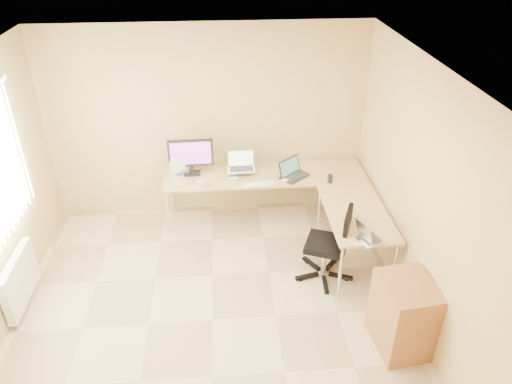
{
  "coord_description": "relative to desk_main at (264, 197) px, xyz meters",
  "views": [
    {
      "loc": [
        0.16,
        -3.73,
        3.78
      ],
      "look_at": [
        0.55,
        1.1,
        0.9
      ],
      "focal_mm": 33.94,
      "sensor_mm": 36.0,
      "label": 1
    }
  ],
  "objects": [
    {
      "name": "laptop_return",
      "position": [
        0.97,
        -1.55,
        0.47
      ],
      "size": [
        0.37,
        0.34,
        0.2
      ],
      "primitive_type": "cube",
      "rotation": [
        0.0,
        0.0,
        1.95
      ],
      "color": "#BABABA",
      "rests_on": "desk_return"
    },
    {
      "name": "wall_right",
      "position": [
        1.38,
        -1.85,
        0.93
      ],
      "size": [
        0.0,
        4.5,
        4.5
      ],
      "primitive_type": "plane",
      "rotation": [
        1.57,
        0.0,
        -1.57
      ],
      "color": "tan",
      "rests_on": "ground"
    },
    {
      "name": "cd_stack",
      "position": [
        -0.41,
        -0.11,
        0.38
      ],
      "size": [
        0.17,
        0.17,
        0.03
      ],
      "primitive_type": "cylinder",
      "rotation": [
        0.0,
        0.0,
        0.33
      ],
      "color": "white",
      "rests_on": "desk_main"
    },
    {
      "name": "radiator",
      "position": [
        -2.75,
        -1.45,
        -0.02
      ],
      "size": [
        0.09,
        0.8,
        0.55
      ],
      "primitive_type": "cube",
      "color": "white",
      "rests_on": "ground"
    },
    {
      "name": "black_cup",
      "position": [
        0.81,
        -0.3,
        0.42
      ],
      "size": [
        0.08,
        0.08,
        0.11
      ],
      "primitive_type": "cylinder",
      "rotation": [
        0.0,
        0.0,
        0.33
      ],
      "color": "black",
      "rests_on": "desk_main"
    },
    {
      "name": "laptop_center",
      "position": [
        -0.3,
        0.03,
        0.54
      ],
      "size": [
        0.37,
        0.29,
        0.24
      ],
      "primitive_type": "cube",
      "rotation": [
        0.0,
        0.0,
        0.01
      ],
      "color": "silver",
      "rests_on": "desk_main"
    },
    {
      "name": "desk_fan",
      "position": [
        -1.13,
        0.01,
        0.5
      ],
      "size": [
        0.24,
        0.24,
        0.26
      ],
      "primitive_type": "cylinder",
      "rotation": [
        0.0,
        0.0,
        0.19
      ],
      "color": "white",
      "rests_on": "desk_main"
    },
    {
      "name": "ceiling",
      "position": [
        -0.72,
        -1.85,
        2.24
      ],
      "size": [
        4.5,
        4.5,
        0.0
      ],
      "primitive_type": "plane",
      "rotation": [
        3.14,
        0.0,
        0.0
      ],
      "color": "white",
      "rests_on": "ground"
    },
    {
      "name": "water_bottle",
      "position": [
        -1.13,
        0.02,
        0.49
      ],
      "size": [
        0.09,
        0.09,
        0.25
      ],
      "primitive_type": "cylinder",
      "rotation": [
        0.0,
        0.0,
        -0.43
      ],
      "color": "#3366A8",
      "rests_on": "desk_main"
    },
    {
      "name": "monitor",
      "position": [
        -0.95,
        0.07,
        0.61
      ],
      "size": [
        0.58,
        0.2,
        0.5
      ],
      "primitive_type": "cube",
      "rotation": [
        0.0,
        0.0,
        0.02
      ],
      "color": "black",
      "rests_on": "desk_main"
    },
    {
      "name": "book_stack",
      "position": [
        -0.26,
        0.17,
        0.39
      ],
      "size": [
        0.3,
        0.36,
        0.05
      ],
      "primitive_type": "cube",
      "rotation": [
        0.0,
        0.0,
        -0.22
      ],
      "color": "#13816F",
      "rests_on": "desk_main"
    },
    {
      "name": "office_chair",
      "position": [
        0.58,
        -1.23,
        0.14
      ],
      "size": [
        0.74,
        0.74,
        0.95
      ],
      "primitive_type": "cube",
      "rotation": [
        0.0,
        0.0,
        -0.39
      ],
      "color": "black",
      "rests_on": "ground"
    },
    {
      "name": "desk_return",
      "position": [
        0.98,
        -1.0,
        0.0
      ],
      "size": [
        0.7,
        1.3,
        0.73
      ],
      "primitive_type": "cube",
      "color": "tan",
      "rests_on": "ground"
    },
    {
      "name": "wall_back",
      "position": [
        -0.72,
        0.4,
        0.93
      ],
      "size": [
        4.5,
        0.0,
        4.5
      ],
      "primitive_type": "plane",
      "rotation": [
        1.57,
        0.0,
        0.0
      ],
      "color": "tan",
      "rests_on": "ground"
    },
    {
      "name": "papers",
      "position": [
        -1.13,
        -0.05,
        0.37
      ],
      "size": [
        0.24,
        0.3,
        0.01
      ],
      "primitive_type": "cube",
      "rotation": [
        0.0,
        0.0,
        0.22
      ],
      "color": "silver",
      "rests_on": "desk_main"
    },
    {
      "name": "cabinet",
      "position": [
        1.13,
        -2.31,
        -0.01
      ],
      "size": [
        0.54,
        0.64,
        0.81
      ],
      "primitive_type": "cube",
      "rotation": [
        0.0,
        0.0,
        0.11
      ],
      "color": "brown",
      "rests_on": "ground"
    },
    {
      "name": "keyboard",
      "position": [
        -0.1,
        -0.3,
        0.37
      ],
      "size": [
        0.39,
        0.16,
        0.02
      ],
      "primitive_type": "cube",
      "rotation": [
        0.0,
        0.0,
        0.14
      ],
      "color": "white",
      "rests_on": "desk_main"
    },
    {
      "name": "white_box",
      "position": [
        -1.13,
        0.12,
        0.41
      ],
      "size": [
        0.27,
        0.23,
        0.08
      ],
      "primitive_type": "cube",
      "rotation": [
        0.0,
        0.0,
        0.34
      ],
      "color": "silver",
      "rests_on": "desk_main"
    },
    {
      "name": "laptop_black",
      "position": [
        0.38,
        -0.12,
        0.48
      ],
      "size": [
        0.47,
        0.46,
        0.24
      ],
      "primitive_type": "cube",
      "rotation": [
        0.0,
        0.0,
        0.73
      ],
      "color": "black",
      "rests_on": "desk_main"
    },
    {
      "name": "desk_main",
      "position": [
        0.0,
        0.0,
        0.0
      ],
      "size": [
        2.65,
        0.7,
        0.73
      ],
      "primitive_type": "cube",
      "color": "tan",
      "rests_on": "ground"
    },
    {
      "name": "floor",
      "position": [
        -0.72,
        -1.85,
        -0.36
      ],
      "size": [
        4.5,
        4.5,
        0.0
      ],
      "primitive_type": "plane",
      "color": "#CEB28B",
      "rests_on": "ground"
    },
    {
      "name": "mouse",
      "position": [
        0.24,
        -0.23,
        0.38
      ],
      "size": [
        0.11,
        0.07,
        0.04
      ],
      "primitive_type": "ellipsoid",
      "rotation": [
        0.0,
        0.0,
        -0.09
      ],
      "color": "white",
      "rests_on": "desk_main"
    },
    {
      "name": "mug",
      "position": [
        -0.82,
        -0.3,
        0.41
      ],
      "size": [
        0.12,
        0.12,
        0.1
      ],
      "primitive_type": "imported",
      "rotation": [
        0.0,
        0.0,
        -0.21
      ],
      "color": "beige",
      "rests_on": "desk_main"
    }
  ]
}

